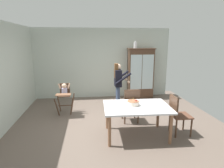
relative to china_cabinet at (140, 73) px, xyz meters
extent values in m
plane|color=#66564C|center=(-1.49, -2.37, -0.98)|extent=(6.24, 6.24, 0.00)
cube|color=beige|center=(-1.49, 0.26, 0.37)|extent=(5.32, 0.06, 2.70)
cube|color=beige|center=(-4.12, -2.37, 0.37)|extent=(0.06, 5.32, 2.70)
cube|color=#4C3323|center=(0.00, 0.00, -0.03)|extent=(0.98, 0.42, 1.90)
cube|color=#4C3323|center=(0.00, 0.00, 0.95)|extent=(1.04, 0.48, 0.04)
cube|color=silver|center=(-0.23, -0.21, 0.07)|extent=(0.44, 0.01, 1.33)
cube|color=silver|center=(0.23, -0.21, 0.07)|extent=(0.44, 0.01, 1.33)
cube|color=#4C3323|center=(0.00, 0.00, 0.07)|extent=(0.90, 0.36, 0.02)
cylinder|color=white|center=(-0.23, 0.00, 1.08)|extent=(0.13, 0.13, 0.22)
cylinder|color=white|center=(-0.23, 0.00, 1.21)|extent=(0.07, 0.07, 0.05)
cylinder|color=#4C3323|center=(-3.00, -1.65, -0.70)|extent=(0.13, 0.14, 0.56)
cylinder|color=#4C3323|center=(-2.56, -1.64, -0.70)|extent=(0.14, 0.13, 0.56)
cylinder|color=#4C3323|center=(-3.00, -1.21, -0.70)|extent=(0.14, 0.13, 0.56)
cylinder|color=#4C3323|center=(-2.56, -1.20, -0.70)|extent=(0.13, 0.14, 0.56)
cube|color=#4C3323|center=(-2.78, -1.43, -0.73)|extent=(0.42, 0.04, 0.02)
cube|color=#4C3323|center=(-2.78, -1.43, -0.41)|extent=(0.34, 0.34, 0.02)
cube|color=#4C3323|center=(-2.78, -1.27, -0.22)|extent=(0.31, 0.03, 0.34)
cube|color=brown|center=(-2.77, -1.70, -0.30)|extent=(0.44, 0.24, 0.02)
cylinder|color=#B2ADD1|center=(-2.78, -1.41, -0.28)|extent=(0.17, 0.17, 0.22)
sphere|color=beige|center=(-2.78, -1.41, -0.11)|extent=(0.15, 0.15, 0.15)
cylinder|color=beige|center=(-2.92, -1.41, -0.11)|extent=(0.10, 0.04, 0.17)
cylinder|color=beige|center=(-2.64, -1.41, -0.11)|extent=(0.10, 0.04, 0.17)
cylinder|color=#3D4C6B|center=(-1.12, -1.50, -0.57)|extent=(0.11, 0.11, 0.82)
cylinder|color=#3D4C6B|center=(-1.12, -1.33, -0.57)|extent=(0.11, 0.11, 0.82)
cube|color=black|center=(-1.12, -1.41, 0.10)|extent=(0.20, 0.36, 0.52)
cube|color=white|center=(-1.01, -1.42, 0.10)|extent=(0.01, 0.06, 0.49)
sphere|color=beige|center=(-1.12, -1.41, 0.45)|extent=(0.19, 0.19, 0.19)
cube|color=brown|center=(-1.17, -1.41, 0.33)|extent=(0.10, 0.20, 0.44)
cylinder|color=black|center=(-0.98, -1.62, 0.12)|extent=(0.49, 0.07, 0.37)
sphere|color=beige|center=(-0.82, -1.62, 0.01)|extent=(0.08, 0.08, 0.08)
cylinder|color=black|center=(-0.98, -1.21, 0.12)|extent=(0.49, 0.07, 0.37)
sphere|color=beige|center=(-0.82, -1.22, 0.01)|extent=(0.08, 0.08, 0.08)
cube|color=silver|center=(-0.93, -3.09, -0.26)|extent=(1.55, 1.10, 0.04)
cylinder|color=brown|center=(-1.62, -3.50, -0.63)|extent=(0.07, 0.07, 0.70)
cylinder|color=brown|center=(-0.29, -3.55, -0.63)|extent=(0.07, 0.07, 0.70)
cylinder|color=brown|center=(-1.58, -2.63, -0.63)|extent=(0.07, 0.07, 0.70)
cylinder|color=brown|center=(-0.25, -2.69, -0.63)|extent=(0.07, 0.07, 0.70)
cylinder|color=beige|center=(-1.01, -3.03, -0.19)|extent=(0.28, 0.28, 0.10)
cylinder|color=#935B3D|center=(-1.01, -3.03, -0.13)|extent=(0.27, 0.27, 0.01)
cylinder|color=#F2E5CC|center=(-1.01, -3.03, -0.10)|extent=(0.01, 0.01, 0.06)
cone|color=yellow|center=(-1.01, -3.03, -0.06)|extent=(0.02, 0.02, 0.02)
sphere|color=red|center=(-0.95, -3.07, -0.11)|extent=(0.04, 0.04, 0.04)
cylinder|color=#4C3323|center=(-0.72, -2.07, -0.75)|extent=(0.04, 0.04, 0.45)
cylinder|color=#4C3323|center=(-1.09, -2.07, -0.75)|extent=(0.04, 0.04, 0.45)
cylinder|color=#4C3323|center=(-0.71, -2.44, -0.75)|extent=(0.04, 0.04, 0.45)
cylinder|color=#4C3323|center=(-1.08, -2.44, -0.75)|extent=(0.04, 0.04, 0.45)
cube|color=brown|center=(-0.90, -2.25, -0.51)|extent=(0.44, 0.44, 0.03)
cube|color=#4C3323|center=(-0.90, -2.45, -0.26)|extent=(0.42, 0.04, 0.48)
cylinder|color=#4C3323|center=(-0.71, -2.45, -0.26)|extent=(0.03, 0.03, 0.48)
cylinder|color=#4C3323|center=(-1.09, -2.45, -0.26)|extent=(0.03, 0.03, 0.48)
cylinder|color=#4C3323|center=(0.32, -3.32, -0.75)|extent=(0.04, 0.04, 0.45)
cylinder|color=#4C3323|center=(0.33, -2.95, -0.75)|extent=(0.04, 0.04, 0.45)
cylinder|color=#4C3323|center=(-0.05, -3.32, -0.75)|extent=(0.04, 0.04, 0.45)
cylinder|color=#4C3323|center=(-0.04, -2.95, -0.75)|extent=(0.04, 0.04, 0.45)
cube|color=brown|center=(0.14, -3.14, -0.51)|extent=(0.44, 0.44, 0.03)
cube|color=#4C3323|center=(-0.06, -3.13, -0.26)|extent=(0.04, 0.42, 0.48)
cylinder|color=#4C3323|center=(-0.06, -3.32, -0.26)|extent=(0.03, 0.03, 0.48)
cylinder|color=#4C3323|center=(-0.06, -2.94, -0.26)|extent=(0.03, 0.03, 0.48)
camera|label=1|loc=(-2.01, -7.10, 1.23)|focal=30.07mm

